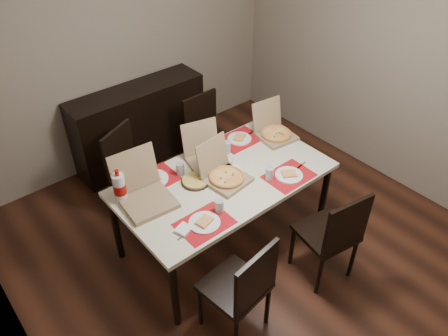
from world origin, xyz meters
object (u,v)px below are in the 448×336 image
Objects in this scene: dip_bowl at (226,160)px; chair_near_left at (242,287)px; sideboard at (140,125)px; dining_table at (224,183)px; chair_far_right at (208,134)px; chair_near_right at (333,233)px; soda_bottle at (120,188)px; pizza_box_center at (224,174)px; chair_far_left at (131,170)px.

chair_near_left is at bearing -124.43° from dip_bowl.
dip_bowl is (0.05, -1.43, 0.32)m from sideboard.
chair_far_right is (0.52, 0.89, -0.17)m from dining_table.
dining_table is at bearing 114.73° from chair_near_right.
chair_near_right is (0.40, -0.87, -0.17)m from dining_table.
dip_bowl is 0.42× the size of soda_bottle.
chair_near_left is at bearing -74.47° from soda_bottle.
chair_far_right is (0.12, 1.77, 0.00)m from chair_near_right.
chair_near_right is at bearing -83.20° from sideboard.
pizza_box_center reaches higher than dip_bowl.
soda_bottle is at bearing 171.95° from dip_bowl.
chair_far_right is at bearing 59.85° from dining_table.
dining_table is at bearing -20.47° from soda_bottle.
chair_near_right is at bearing -65.27° from dining_table.
pizza_box_center is (-0.02, -0.02, 0.12)m from dining_table.
sideboard is at bearing 54.21° from chair_far_left.
pizza_box_center reaches higher than chair_far_left.
soda_bottle reaches higher than chair_far_right.
dining_table is 1.94× the size of chair_near_right.
chair_far_right reaches higher than sideboard.
chair_near_left is at bearing -121.69° from pizza_box_center.
dip_bowl reaches higher than dining_table.
dining_table is 14.20× the size of dip_bowl.
dip_bowl is at bearing -8.05° from soda_bottle.
chair_far_left reaches higher than sideboard.
sideboard is at bearing 96.80° from chair_near_right.
chair_near_right is at bearing -63.73° from pizza_box_center.
chair_near_left is 3.12× the size of soda_bottle.
chair_far_right is at bearing 59.01° from chair_near_left.
chair_near_right is at bearing -44.33° from soda_bottle.
chair_near_left is 1.00× the size of chair_near_right.
sideboard is 1.66m from pizza_box_center.
soda_bottle reaches higher than chair_far_left.
chair_far_right reaches higher than dip_bowl.
soda_bottle reaches higher than chair_near_left.
chair_near_right is 1.93m from chair_far_left.
dining_table is at bearing 58.08° from chair_near_left.
chair_far_left is 1.00× the size of chair_far_right.
chair_far_right is 2.32× the size of pizza_box_center.
dining_table is 0.95m from chair_near_left.
chair_far_left is 7.34× the size of dip_bowl.
chair_near_left is 1.00× the size of chair_far_left.
chair_near_right and chair_far_left have the same top height.
chair_far_right is (0.93, 0.02, 0.00)m from chair_far_left.
chair_far_left is 0.95m from dip_bowl.
dining_table is at bearing -93.88° from sideboard.
soda_bottle reaches higher than dip_bowl.
chair_far_right is (0.41, -0.70, 0.06)m from sideboard.
sideboard is 1.61× the size of chair_far_right.
sideboard is at bearing 86.12° from dining_table.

